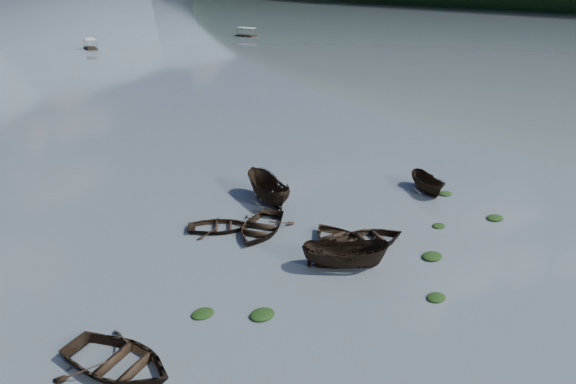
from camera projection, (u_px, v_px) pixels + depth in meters
ground_plane at (436, 317)px, 23.33m from camera, size 2400.00×2400.00×0.00m
rowboat_0 at (119, 368)px, 20.28m from camera, size 5.56×6.07×1.03m
rowboat_2 at (345, 267)px, 27.33m from camera, size 4.75×4.10×1.78m
rowboat_3 at (341, 245)px, 29.56m from camera, size 3.73×4.96×0.97m
rowboat_4 at (368, 244)px, 29.71m from camera, size 5.19×4.21×0.95m
rowboat_5 at (427, 191)px, 37.04m from camera, size 2.62×4.08×1.47m
rowboat_6 at (220, 230)px, 31.39m from camera, size 4.74×4.30×0.80m
rowboat_7 at (261, 231)px, 31.20m from camera, size 5.87×5.65×0.99m
rowboat_8 at (268, 201)px, 35.44m from camera, size 2.50×5.23×1.94m
weed_clump_0 at (262, 316)px, 23.39m from camera, size 1.20×0.98×0.26m
weed_clump_1 at (436, 298)px, 24.67m from camera, size 1.02×0.81×0.22m
weed_clump_2 at (432, 257)px, 28.28m from camera, size 1.24×0.99×0.27m
weed_clump_3 at (439, 226)px, 31.79m from camera, size 0.88×0.75×0.20m
weed_clump_4 at (495, 219)px, 32.80m from camera, size 1.17×0.93×0.24m
weed_clump_5 at (203, 315)px, 23.48m from camera, size 1.08×0.87×0.23m
weed_clump_6 at (322, 253)px, 28.75m from camera, size 1.07×0.89×0.22m
weed_clump_7 at (445, 194)px, 36.50m from camera, size 1.03×0.82×0.22m
pontoon_centre at (91, 49)px, 110.95m from camera, size 2.63×5.39×2.00m
pontoon_right at (246, 36)px, 134.62m from camera, size 4.04×5.95×2.11m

